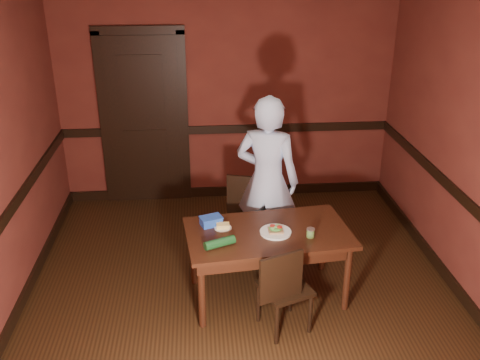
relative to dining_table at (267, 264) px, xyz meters
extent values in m
cube|color=black|center=(-0.23, -0.06, -0.34)|extent=(4.00, 4.50, 0.01)
cube|color=#5C231C|center=(-0.23, 2.19, 1.01)|extent=(4.00, 0.02, 2.70)
cube|color=#5C231C|center=(-0.23, -2.31, 1.01)|extent=(4.00, 0.02, 2.70)
cube|color=#5C231C|center=(1.77, -0.06, 1.01)|extent=(0.02, 4.50, 2.70)
cube|color=black|center=(-0.23, 2.17, 0.56)|extent=(4.00, 0.03, 0.10)
cube|color=black|center=(-2.21, -0.06, 0.56)|extent=(0.03, 4.50, 0.10)
cube|color=black|center=(1.76, -0.06, 0.56)|extent=(0.03, 4.50, 0.10)
cube|color=black|center=(-0.23, 2.17, -0.28)|extent=(4.00, 0.03, 0.12)
cube|color=black|center=(-2.21, -0.06, -0.28)|extent=(0.03, 4.50, 0.12)
cube|color=black|center=(1.76, -0.06, -0.28)|extent=(0.03, 4.50, 0.12)
cube|color=black|center=(-1.23, 2.15, 0.69)|extent=(0.85, 0.04, 2.05)
cube|color=black|center=(-1.70, 2.17, 0.69)|extent=(0.10, 0.06, 2.15)
cube|color=black|center=(-0.75, 2.17, 0.69)|extent=(0.10, 0.06, 2.15)
cube|color=black|center=(-1.23, 2.17, 1.76)|extent=(1.05, 0.06, 0.10)
cube|color=black|center=(0.00, 0.00, 0.00)|extent=(1.51, 0.95, 0.67)
imported|color=#B5CCF1|center=(0.08, 0.67, 0.52)|extent=(0.73, 0.61, 1.72)
cylinder|color=silver|center=(0.06, -0.03, 0.34)|extent=(0.28, 0.28, 0.01)
cube|color=#9D744C|center=(0.06, -0.03, 0.36)|extent=(0.13, 0.12, 0.02)
ellipsoid|color=#419337|center=(0.06, -0.03, 0.38)|extent=(0.12, 0.11, 0.03)
cylinder|color=#B21B0E|center=(0.03, -0.02, 0.40)|extent=(0.05, 0.05, 0.01)
cylinder|color=#B21B0E|center=(0.09, -0.04, 0.40)|extent=(0.05, 0.05, 0.01)
cylinder|color=#81BB62|center=(0.03, -0.06, 0.40)|extent=(0.03, 0.03, 0.01)
cylinder|color=#81BB62|center=(0.09, -0.01, 0.40)|extent=(0.03, 0.03, 0.01)
cylinder|color=#81BB62|center=(0.06, -0.03, 0.40)|extent=(0.03, 0.03, 0.01)
cylinder|color=#567D3A|center=(0.35, -0.13, 0.37)|extent=(0.07, 0.07, 0.07)
cylinder|color=beige|center=(0.35, -0.13, 0.41)|extent=(0.07, 0.07, 0.01)
cylinder|color=silver|center=(-0.39, 0.09, 0.34)|extent=(0.15, 0.15, 0.01)
cube|color=#F3D16E|center=(-0.39, 0.09, 0.37)|extent=(0.11, 0.08, 0.04)
cube|color=blue|center=(-0.50, 0.16, 0.37)|extent=(0.21, 0.17, 0.07)
cube|color=blue|center=(-0.50, 0.16, 0.41)|extent=(0.22, 0.19, 0.01)
cylinder|color=#143F1A|center=(-0.44, -0.22, 0.37)|extent=(0.28, 0.17, 0.08)
camera|label=1|loc=(-0.59, -4.08, 2.66)|focal=40.00mm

